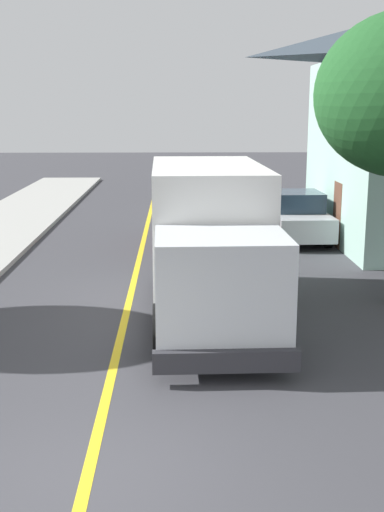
# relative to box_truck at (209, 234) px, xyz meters

# --- Properties ---
(ground_plane) EXTENTS (120.00, 120.00, 0.00)m
(ground_plane) POSITION_rel_box_truck_xyz_m (-1.82, -6.58, -1.77)
(ground_plane) COLOR #38383D
(centre_line_yellow) EXTENTS (0.16, 56.00, 0.01)m
(centre_line_yellow) POSITION_rel_box_truck_xyz_m (-1.82, 3.42, -1.76)
(centre_line_yellow) COLOR gold
(centre_line_yellow) RESTS_ON ground
(box_truck) EXTENTS (2.56, 7.23, 3.20)m
(box_truck) POSITION_rel_box_truck_xyz_m (0.00, 0.00, 0.00)
(box_truck) COLOR silver
(box_truck) RESTS_ON ground
(parked_car_near) EXTENTS (1.94, 4.46, 1.67)m
(parked_car_near) POSITION_rel_box_truck_xyz_m (0.52, 7.54, -0.97)
(parked_car_near) COLOR maroon
(parked_car_near) RESTS_ON ground
(parked_car_mid) EXTENTS (1.85, 4.42, 1.67)m
(parked_car_mid) POSITION_rel_box_truck_xyz_m (0.13, 14.00, -0.97)
(parked_car_mid) COLOR #B7B7BC
(parked_car_mid) RESTS_ON ground
(parked_van_across) EXTENTS (1.92, 4.45, 1.67)m
(parked_van_across) POSITION_rel_box_truck_xyz_m (3.38, 8.14, -0.97)
(parked_van_across) COLOR #B7B7BC
(parked_van_across) RESTS_ON ground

